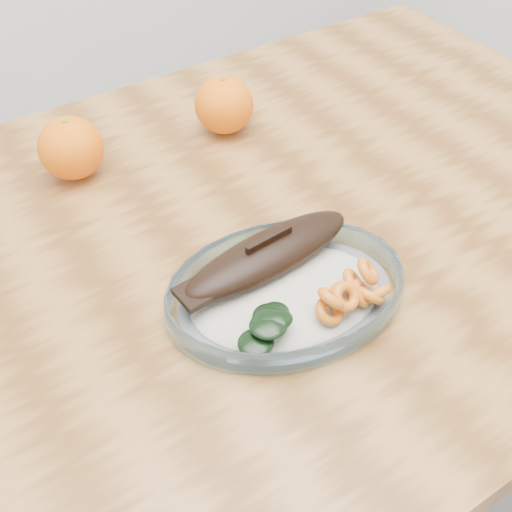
% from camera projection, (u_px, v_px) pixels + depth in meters
% --- Properties ---
extents(ground, '(3.00, 3.00, 0.00)m').
position_uv_depth(ground, '(258.00, 497.00, 1.32)').
color(ground, slate).
rests_on(ground, ground).
extents(dining_table, '(1.20, 0.80, 0.75)m').
position_uv_depth(dining_table, '(259.00, 279.00, 0.86)').
color(dining_table, brown).
rests_on(dining_table, ground).
extents(plated_meal, '(0.57, 0.57, 0.08)m').
position_uv_depth(plated_meal, '(285.00, 288.00, 0.69)').
color(plated_meal, white).
rests_on(plated_meal, dining_table).
extents(orange_left, '(0.09, 0.09, 0.09)m').
position_uv_depth(orange_left, '(71.00, 148.00, 0.84)').
color(orange_left, '#FF5705').
rests_on(orange_left, dining_table).
extents(orange_right, '(0.08, 0.08, 0.08)m').
position_uv_depth(orange_right, '(224.00, 105.00, 0.92)').
color(orange_right, '#FF5705').
rests_on(orange_right, dining_table).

